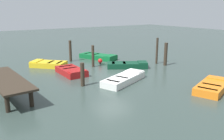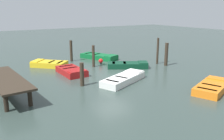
{
  "view_description": "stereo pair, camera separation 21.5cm",
  "coord_description": "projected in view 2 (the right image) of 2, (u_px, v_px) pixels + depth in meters",
  "views": [
    {
      "loc": [
        -12.86,
        8.44,
        4.34
      ],
      "look_at": [
        0.0,
        0.0,
        0.35
      ],
      "focal_mm": 37.63,
      "sensor_mm": 36.0,
      "label": 1
    },
    {
      "loc": [
        -12.97,
        8.26,
        4.34
      ],
      "look_at": [
        0.0,
        0.0,
        0.35
      ],
      "focal_mm": 37.63,
      "sensor_mm": 36.0,
      "label": 2
    }
  ],
  "objects": [
    {
      "name": "marker_buoy",
      "position": [
        101.0,
        61.0,
        18.99
      ],
      "size": [
        0.36,
        0.36,
        0.48
      ],
      "color": "#262626",
      "rests_on": "ground_plane"
    },
    {
      "name": "rowboat_red",
      "position": [
        71.0,
        71.0,
        16.16
      ],
      "size": [
        2.66,
        1.36,
        0.46
      ],
      "rotation": [
        0.0,
        0.0,
        3.16
      ],
      "color": "maroon",
      "rests_on": "ground_plane"
    },
    {
      "name": "rowboat_orange",
      "position": [
        212.0,
        87.0,
        12.84
      ],
      "size": [
        2.22,
        3.24,
        0.46
      ],
      "rotation": [
        0.0,
        0.0,
        5.06
      ],
      "color": "orange",
      "rests_on": "ground_plane"
    },
    {
      "name": "rowboat_yellow",
      "position": [
        49.0,
        64.0,
        18.29
      ],
      "size": [
        2.8,
        2.79,
        0.46
      ],
      "rotation": [
        0.0,
        0.0,
        0.78
      ],
      "color": "gold",
      "rests_on": "ground_plane"
    },
    {
      "name": "mooring_piling_near_left",
      "position": [
        166.0,
        54.0,
        18.45
      ],
      "size": [
        0.26,
        0.26,
        1.81
      ],
      "primitive_type": "cylinder",
      "color": "#33281E",
      "rests_on": "ground_plane"
    },
    {
      "name": "mooring_piling_near_right",
      "position": [
        93.0,
        56.0,
        18.07
      ],
      "size": [
        0.21,
        0.21,
        1.68
      ],
      "primitive_type": "cylinder",
      "color": "#33281E",
      "rests_on": "ground_plane"
    },
    {
      "name": "rowboat_green",
      "position": [
        99.0,
        56.0,
        21.15
      ],
      "size": [
        3.63,
        2.5,
        0.46
      ],
      "rotation": [
        0.0,
        0.0,
        3.54
      ],
      "color": "#0F602D",
      "rests_on": "ground_plane"
    },
    {
      "name": "mooring_piling_far_right",
      "position": [
        158.0,
        51.0,
        19.03
      ],
      "size": [
        0.17,
        0.17,
        2.12
      ],
      "primitive_type": "cylinder",
      "color": "#33281E",
      "rests_on": "ground_plane"
    },
    {
      "name": "ground_plane",
      "position": [
        112.0,
        75.0,
        15.98
      ],
      "size": [
        80.0,
        80.0,
        0.0
      ],
      "primitive_type": "plane",
      "color": "#33423D"
    },
    {
      "name": "dock_segment",
      "position": [
        6.0,
        80.0,
        12.0
      ],
      "size": [
        5.34,
        1.85,
        0.95
      ],
      "rotation": [
        0.0,
        0.0,
        0.07
      ],
      "color": "#33281E",
      "rests_on": "ground_plane"
    },
    {
      "name": "mooring_piling_mid_left",
      "position": [
        82.0,
        74.0,
        13.55
      ],
      "size": [
        0.24,
        0.24,
        1.38
      ],
      "primitive_type": "cylinder",
      "color": "#33281E",
      "rests_on": "ground_plane"
    },
    {
      "name": "rowboat_dark_green",
      "position": [
        128.0,
        65.0,
        17.91
      ],
      "size": [
        2.54,
        3.16,
        0.46
      ],
      "rotation": [
        0.0,
        0.0,
        4.16
      ],
      "color": "#0C3823",
      "rests_on": "ground_plane"
    },
    {
      "name": "mooring_piling_center",
      "position": [
        71.0,
        51.0,
        20.02
      ],
      "size": [
        0.23,
        0.23,
        1.79
      ],
      "primitive_type": "cylinder",
      "color": "#33281E",
      "rests_on": "ground_plane"
    },
    {
      "name": "rowboat_white",
      "position": [
        124.0,
        79.0,
        14.35
      ],
      "size": [
        2.37,
        3.58,
        0.46
      ],
      "rotation": [
        0.0,
        0.0,
        5.11
      ],
      "color": "silver",
      "rests_on": "ground_plane"
    }
  ]
}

